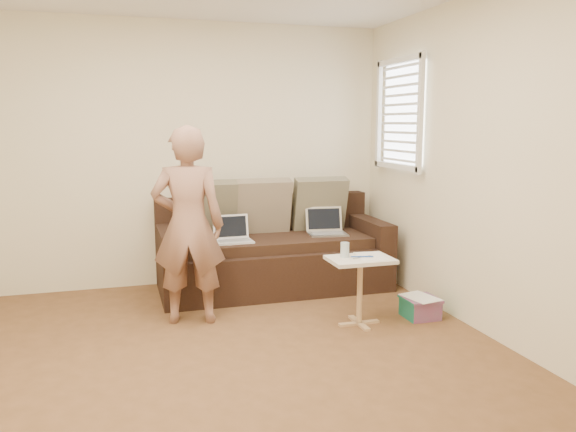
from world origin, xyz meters
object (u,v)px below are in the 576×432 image
at_px(sofa, 273,246).
at_px(drinking_glass, 345,250).
at_px(laptop_silver, 328,235).
at_px(side_table, 360,291).
at_px(laptop_white, 234,242).
at_px(striped_box, 420,307).
at_px(person, 188,225).

relative_size(sofa, drinking_glass, 18.33).
relative_size(laptop_silver, side_table, 0.67).
distance_m(laptop_white, drinking_glass, 1.21).
bearing_deg(striped_box, drinking_glass, 175.46).
xyz_separation_m(laptop_white, person, (-0.49, -0.57, 0.28)).
height_order(laptop_silver, drinking_glass, drinking_glass).
height_order(sofa, drinking_glass, sofa).
xyz_separation_m(laptop_white, drinking_glass, (0.70, -0.99, 0.10)).
xyz_separation_m(side_table, striped_box, (0.56, 0.00, -0.19)).
bearing_deg(laptop_white, sofa, 18.41).
bearing_deg(drinking_glass, sofa, 103.82).
distance_m(sofa, striped_box, 1.56).
height_order(sofa, side_table, sofa).
distance_m(sofa, person, 1.22).
bearing_deg(sofa, side_table, -71.89).
distance_m(laptop_white, striped_box, 1.77).
bearing_deg(laptop_silver, drinking_glass, -96.31).
height_order(laptop_silver, side_table, laptop_silver).
bearing_deg(sofa, striped_box, -51.54).
bearing_deg(laptop_silver, side_table, -90.20).
relative_size(laptop_silver, drinking_glass, 3.11).
distance_m(side_table, striped_box, 0.59).
xyz_separation_m(side_table, drinking_glass, (-0.11, 0.06, 0.34)).
bearing_deg(laptop_white, laptop_silver, 3.31).
height_order(laptop_white, striped_box, laptop_white).
height_order(sofa, person, person).
bearing_deg(laptop_silver, person, -148.31).
height_order(laptop_white, person, person).
bearing_deg(side_table, sofa, 108.11).
distance_m(sofa, laptop_white, 0.46).
relative_size(sofa, person, 1.37).
height_order(laptop_white, drinking_glass, drinking_glass).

